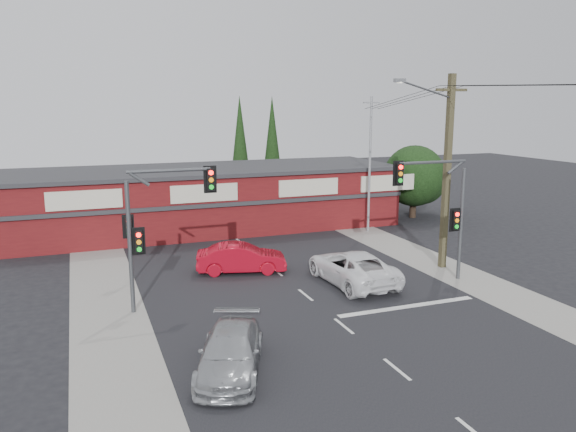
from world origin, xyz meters
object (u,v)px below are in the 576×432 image
object	(u,v)px
red_sedan	(241,258)
silver_suv	(230,352)
shop_building	(206,198)
white_suv	(352,267)
utility_pole	(445,166)

from	to	relation	value
red_sedan	silver_suv	bearing A→B (deg)	176.57
silver_suv	red_sedan	bearing A→B (deg)	93.31
silver_suv	shop_building	size ratio (longest dim) A/B	0.17
white_suv	silver_suv	bearing A→B (deg)	38.83
white_suv	shop_building	world-z (taller)	shop_building
utility_pole	shop_building	bearing A→B (deg)	123.76
red_sedan	shop_building	distance (m)	11.21
white_suv	shop_building	size ratio (longest dim) A/B	0.21
red_sedan	utility_pole	size ratio (longest dim) A/B	0.45
shop_building	utility_pole	world-z (taller)	utility_pole
white_suv	silver_suv	size ratio (longest dim) A/B	1.21
red_sedan	shop_building	world-z (taller)	shop_building
white_suv	shop_building	xyz separation A→B (m)	(-3.78, 14.71, 1.34)
shop_building	utility_pole	xyz separation A→B (m)	(9.36, -14.00, 3.26)
white_suv	silver_suv	world-z (taller)	white_suv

